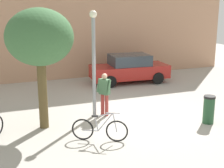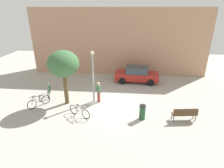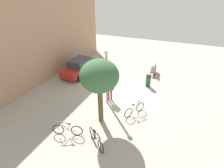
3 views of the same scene
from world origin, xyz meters
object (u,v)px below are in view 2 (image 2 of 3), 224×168
(person_by_lamppost, at_px, (98,91))
(plaza_tree, at_px, (63,64))
(bicycle_green, at_px, (49,91))
(park_bench, at_px, (185,113))
(lamppost, at_px, (93,73))
(trash_bin, at_px, (142,112))
(bicycle_black, at_px, (39,102))
(parked_car_red, at_px, (137,74))
(bicycle_silver, at_px, (80,111))

(person_by_lamppost, xyz_separation_m, plaza_tree, (-2.42, -0.43, 2.17))
(plaza_tree, height_order, bicycle_green, plaza_tree)
(park_bench, bearing_deg, lamppost, 160.99)
(park_bench, height_order, bicycle_green, bicycle_green)
(trash_bin, bearing_deg, bicycle_black, 172.15)
(bicycle_black, xyz_separation_m, trash_bin, (7.60, -1.05, 0.14))
(person_by_lamppost, xyz_separation_m, bicycle_green, (-4.35, 0.76, -0.58))
(lamppost, xyz_separation_m, bicycle_green, (-3.96, 0.70, -1.96))
(parked_car_red, bearing_deg, trash_bin, -88.75)
(plaza_tree, xyz_separation_m, bicycle_silver, (1.46, -1.80, -2.75))
(person_by_lamppost, relative_size, bicycle_black, 1.14)
(plaza_tree, height_order, trash_bin, plaza_tree)
(park_bench, bearing_deg, person_by_lamppost, 160.41)
(plaza_tree, bearing_deg, person_by_lamppost, 10.13)
(trash_bin, bearing_deg, lamppost, 148.48)
(lamppost, bearing_deg, bicycle_black, -163.35)
(park_bench, relative_size, bicycle_silver, 1.02)
(park_bench, xyz_separation_m, plaza_tree, (-8.39, 1.69, 2.59))
(park_bench, relative_size, bicycle_black, 1.13)
(park_bench, xyz_separation_m, bicycle_black, (-10.32, 1.01, -0.16))
(person_by_lamppost, relative_size, park_bench, 1.01)
(park_bench, height_order, bicycle_silver, bicycle_silver)
(person_by_lamppost, height_order, bicycle_green, person_by_lamppost)
(person_by_lamppost, bearing_deg, park_bench, -19.59)
(bicycle_black, relative_size, bicycle_green, 0.84)
(bicycle_green, bearing_deg, person_by_lamppost, -9.97)
(plaza_tree, xyz_separation_m, trash_bin, (5.66, -1.73, -2.62))
(plaza_tree, xyz_separation_m, parked_car_red, (5.52, 5.00, -2.36))
(person_by_lamppost, xyz_separation_m, trash_bin, (3.25, -2.16, -0.45))
(person_by_lamppost, distance_m, bicycle_silver, 2.49)
(lamppost, height_order, bicycle_green, lamppost)
(person_by_lamppost, bearing_deg, parked_car_red, 55.86)
(park_bench, height_order, bicycle_black, bicycle_black)
(park_bench, relative_size, bicycle_green, 0.95)
(plaza_tree, bearing_deg, lamppost, 13.84)
(lamppost, bearing_deg, plaza_tree, -166.16)
(bicycle_silver, relative_size, parked_car_red, 0.38)
(lamppost, height_order, bicycle_black, lamppost)
(bicycle_black, distance_m, trash_bin, 7.67)
(plaza_tree, bearing_deg, park_bench, -11.41)
(parked_car_red, bearing_deg, person_by_lamppost, -124.14)
(bicycle_silver, bearing_deg, lamppost, 76.18)
(park_bench, bearing_deg, plaza_tree, 168.59)
(person_by_lamppost, distance_m, bicycle_green, 4.46)
(bicycle_silver, bearing_deg, trash_bin, 0.89)
(person_by_lamppost, distance_m, trash_bin, 3.93)
(park_bench, xyz_separation_m, parked_car_red, (-2.88, 6.70, 0.23))
(person_by_lamppost, height_order, bicycle_silver, person_by_lamppost)
(bicycle_silver, bearing_deg, parked_car_red, 59.19)
(bicycle_silver, distance_m, bicycle_green, 4.53)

